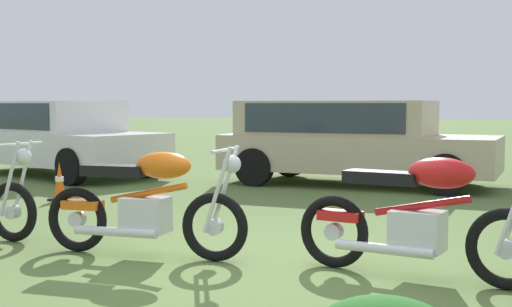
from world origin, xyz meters
The scene contains 6 objects.
ground_plane centered at (0.00, 0.00, 0.00)m, with size 120.00×120.00×0.00m, color #567038.
motorcycle_orange centered at (-1.13, 0.09, 0.48)m, with size 1.98×0.64×1.02m.
motorcycle_red centered at (1.28, 0.04, 0.49)m, with size 1.98×0.76×1.02m.
car_white centered at (-6.06, 6.07, 0.80)m, with size 4.85×3.33×1.43m.
car_beige centered at (-0.44, 6.29, 0.84)m, with size 4.70×2.29×1.43m.
traffic_cone centered at (-4.01, 3.06, 0.25)m, with size 0.25×0.25×0.55m.
Camera 1 is at (1.74, -5.53, 1.38)m, focal length 49.06 mm.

